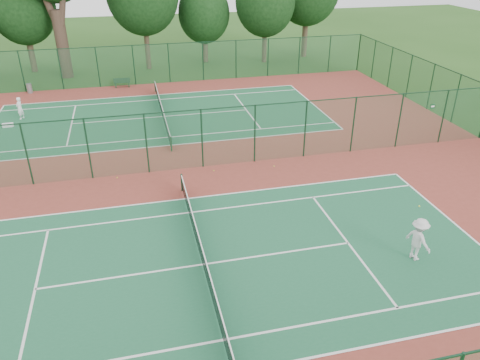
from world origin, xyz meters
name	(u,v)px	position (x,y,z in m)	size (l,w,h in m)	color
ground	(177,169)	(0.00, 0.00, 0.00)	(120.00, 120.00, 0.00)	#254E18
red_pad	(177,169)	(0.00, 0.00, 0.01)	(40.00, 36.00, 0.01)	maroon
court_near	(202,265)	(0.00, -9.00, 0.01)	(23.77, 10.97, 0.01)	#1D5E3C
court_far	(162,117)	(0.00, 9.00, 0.01)	(23.77, 10.97, 0.01)	#1C5B36
fence_north	(152,64)	(0.00, 18.00, 1.76)	(40.00, 0.09, 3.50)	#1C5432
fence_divider	(175,141)	(0.00, 0.00, 1.76)	(40.00, 0.09, 3.50)	#194D2D
tennis_net_near	(202,254)	(0.00, -9.00, 0.54)	(0.10, 12.90, 0.97)	#143820
tennis_net_far	(162,110)	(0.00, 9.00, 0.54)	(0.10, 12.90, 0.97)	#163D1F
player_near	(418,239)	(8.60, -10.64, 0.96)	(1.22, 0.70, 1.89)	silver
player_far	(20,108)	(-9.99, 10.94, 0.82)	(0.59, 0.39, 1.61)	white
trash_bin	(29,88)	(-10.37, 17.54, 0.41)	(0.44, 0.44, 0.79)	gray
bench	(122,82)	(-2.72, 17.38, 0.46)	(1.42, 0.44, 0.87)	#13381E
kit_bag	(8,125)	(-10.65, 9.41, 0.14)	(0.71, 0.27, 0.27)	white
stray_ball_a	(214,171)	(2.03, -0.75, 0.04)	(0.07, 0.07, 0.07)	#B5CB2F
stray_ball_b	(274,166)	(5.53, -0.99, 0.04)	(0.07, 0.07, 0.07)	#B9CB2F
stray_ball_c	(117,178)	(-3.32, -0.34, 0.05)	(0.07, 0.07, 0.07)	yellow
evergreen_row	(154,67)	(0.50, 24.25, 0.00)	(39.00, 5.00, 12.00)	black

